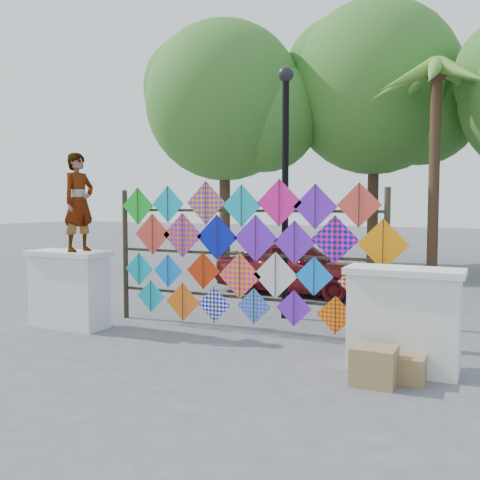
# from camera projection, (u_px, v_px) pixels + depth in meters

# --- Properties ---
(ground) EXTENTS (80.00, 80.00, 0.00)m
(ground) POSITION_uv_depth(u_px,v_px,m) (218.00, 342.00, 7.97)
(ground) COLOR slate
(ground) RESTS_ON ground
(parapet_left) EXTENTS (1.40, 0.65, 1.28)m
(parapet_left) POSITION_uv_depth(u_px,v_px,m) (69.00, 288.00, 8.90)
(parapet_left) COLOR silver
(parapet_left) RESTS_ON ground
(parapet_right) EXTENTS (1.40, 0.65, 1.28)m
(parapet_right) POSITION_uv_depth(u_px,v_px,m) (404.00, 319.00, 6.58)
(parapet_right) COLOR silver
(parapet_right) RESTS_ON ground
(kite_rack) EXTENTS (4.98, 0.24, 2.45)m
(kite_rack) POSITION_uv_depth(u_px,v_px,m) (245.00, 254.00, 8.50)
(kite_rack) COLOR #2C2518
(kite_rack) RESTS_ON ground
(tree_west) EXTENTS (5.85, 5.20, 8.01)m
(tree_west) POSITION_uv_depth(u_px,v_px,m) (228.00, 102.00, 17.61)
(tree_west) COLOR #49301F
(tree_west) RESTS_ON ground
(tree_mid) EXTENTS (6.30, 5.60, 8.61)m
(tree_mid) POSITION_uv_depth(u_px,v_px,m) (378.00, 89.00, 17.45)
(tree_mid) COLOR #49301F
(tree_mid) RESTS_ON ground
(palm_tree) EXTENTS (3.62, 3.62, 5.83)m
(palm_tree) POSITION_uv_depth(u_px,v_px,m) (436.00, 92.00, 13.88)
(palm_tree) COLOR #49301F
(palm_tree) RESTS_ON ground
(vendor_woman) EXTENTS (0.45, 0.63, 1.61)m
(vendor_woman) POSITION_uv_depth(u_px,v_px,m) (79.00, 202.00, 8.70)
(vendor_woman) COLOR #99999E
(vendor_woman) RESTS_ON parapet_left
(sedan) EXTENTS (3.73, 1.69, 1.24)m
(sedan) POSITION_uv_depth(u_px,v_px,m) (294.00, 267.00, 12.17)
(sedan) COLOR #590F14
(sedan) RESTS_ON ground
(lamppost) EXTENTS (0.28, 0.28, 4.46)m
(lamppost) POSITION_uv_depth(u_px,v_px,m) (285.00, 168.00, 9.45)
(lamppost) COLOR black
(lamppost) RESTS_ON ground
(cardboard_box_near) EXTENTS (0.49, 0.44, 0.44)m
(cardboard_box_near) POSITION_uv_depth(u_px,v_px,m) (374.00, 366.00, 6.10)
(cardboard_box_near) COLOR #A1884E
(cardboard_box_near) RESTS_ON ground
(cardboard_box_far) EXTENTS (0.36, 0.34, 0.31)m
(cardboard_box_far) POSITION_uv_depth(u_px,v_px,m) (409.00, 369.00, 6.17)
(cardboard_box_far) COLOR #A1884E
(cardboard_box_far) RESTS_ON ground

